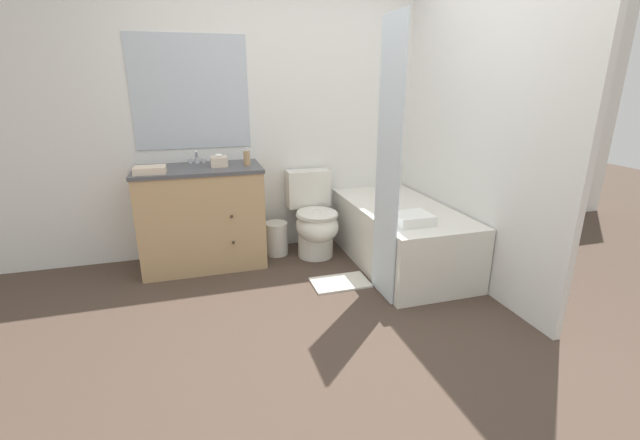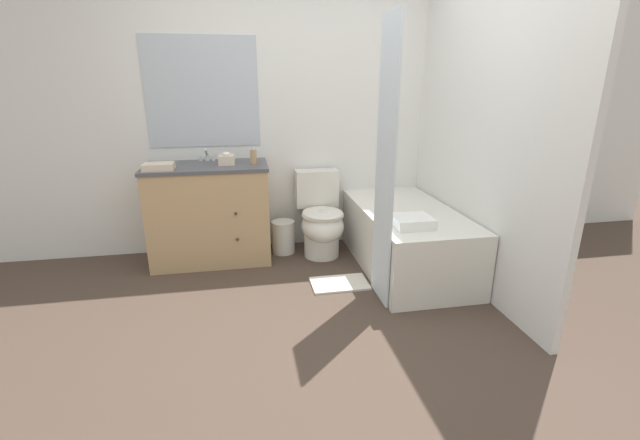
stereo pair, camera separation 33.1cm
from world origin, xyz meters
name	(u,v)px [view 1 (the left image)]	position (x,y,z in m)	size (l,w,h in m)	color
ground_plane	(335,331)	(0.00, 0.00, 0.00)	(14.00, 14.00, 0.00)	#47382D
wall_back	(279,115)	(-0.01, 1.64, 1.25)	(8.00, 0.06, 2.50)	silver
wall_right	(457,119)	(1.30, 0.81, 1.25)	(0.05, 2.61, 2.50)	silver
vanity_cabinet	(202,216)	(-0.76, 1.35, 0.44)	(1.03, 0.57, 0.87)	tan
sink_faucet	(197,159)	(-0.76, 1.53, 0.90)	(0.14, 0.12, 0.12)	silver
toilet	(315,220)	(0.22, 1.28, 0.34)	(0.40, 0.62, 0.75)	silver
bathtub	(400,235)	(0.89, 0.87, 0.26)	(0.75, 1.48, 0.52)	silver
shower_curtain	(388,166)	(0.50, 0.37, 0.99)	(0.01, 0.36, 1.96)	silver
wastebasket	(276,238)	(-0.11, 1.39, 0.15)	(0.21, 0.21, 0.31)	silver
tissue_box	(219,161)	(-0.58, 1.34, 0.91)	(0.14, 0.15, 0.10)	beige
soap_dispenser	(247,158)	(-0.36, 1.31, 0.94)	(0.06, 0.06, 0.15)	tan
hand_towel_folded	(150,170)	(-1.12, 1.20, 0.90)	(0.24, 0.17, 0.05)	beige
bath_towel_folded	(412,219)	(0.75, 0.44, 0.56)	(0.28, 0.25, 0.08)	white
bath_mat	(340,282)	(0.25, 0.63, 0.01)	(0.45, 0.29, 0.02)	silver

